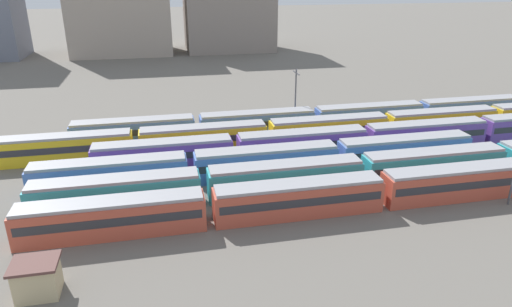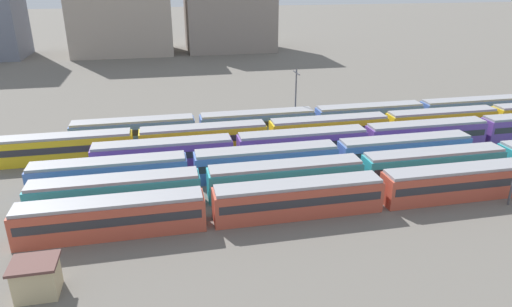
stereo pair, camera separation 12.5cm
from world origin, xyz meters
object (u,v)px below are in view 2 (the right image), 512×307
Objects in this scene: train_track_4 at (329,129)px; catenary_pole_1 at (296,95)px; signal_hut at (37,278)px; train_track_1 at (433,164)px; train_track_3 at (366,139)px; train_track_5 at (315,119)px; train_track_2 at (266,162)px; train_track_0 at (381,190)px.

catenary_pole_1 is (-2.84, 8.25, 3.39)m from train_track_4.
catenary_pole_1 reaches higher than signal_hut.
train_track_1 is 1.25× the size of train_track_3.
train_track_3 is 11.18m from train_track_5.
train_track_2 is 19.48m from train_track_5.
catenary_pole_1 is 49.40m from signal_hut.
train_track_0 is 1.00× the size of train_track_5.
train_track_3 is 45.47m from signal_hut.
signal_hut is at bearing -130.98° from catenary_pole_1.
train_track_0 is 14.76m from train_track_2.
train_track_3 is 6.35m from train_track_4.
signal_hut is (-35.15, -28.93, -0.35)m from train_track_4.
train_track_3 is at bearing 111.91° from train_track_1.
train_track_5 is 48.67m from signal_hut.
train_track_3 is (5.30, 15.60, 0.00)m from train_track_0.
train_track_0 is at bearing -87.67° from catenary_pole_1.
train_track_1 is 26.00× the size of signal_hut.
catenary_pole_1 reaches higher than train_track_4.
train_track_4 is at bearing -71.00° from catenary_pole_1.
train_track_2 and train_track_5 have the same top height.
train_track_2 is at bearing -126.81° from train_track_5.
signal_hut is at bearing -140.54° from train_track_4.
train_track_2 is at bearing -161.75° from train_track_3.
catenary_pole_1 is at bearing 128.03° from train_track_5.
train_track_5 is (11.67, 15.60, 0.00)m from train_track_2.
train_track_4 and train_track_5 have the same top height.
train_track_0 is 0.80× the size of train_track_1.
train_track_3 is (15.77, 5.20, 0.00)m from train_track_2.
train_track_3 and train_track_5 have the same top height.
train_track_0 is at bearing -94.56° from train_track_4.
train_track_4 is 26.00× the size of signal_hut.
train_track_5 is 5.15m from catenary_pole_1.
catenary_pole_1 reaches higher than train_track_2.
train_track_1 is 22.39m from train_track_5.
signal_hut is at bearing -166.35° from train_track_0.
train_track_5 is at bearing 111.49° from train_track_3.
train_track_5 reaches higher than signal_hut.
signal_hut is at bearing -141.16° from train_track_2.
train_track_3 is 7.86× the size of catenary_pole_1.
train_track_2 is 5.87× the size of catenary_pole_1.
train_track_2 reaches higher than signal_hut.
train_track_2 is 29.55m from signal_hut.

